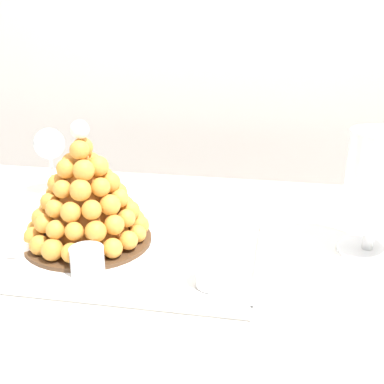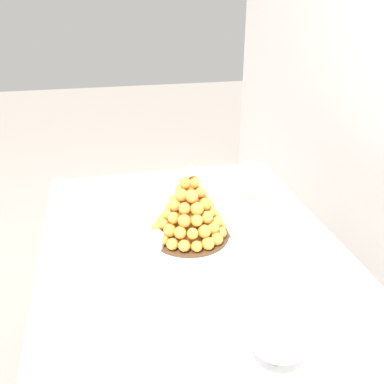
{
  "view_description": "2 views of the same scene",
  "coord_description": "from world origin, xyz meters",
  "px_view_note": "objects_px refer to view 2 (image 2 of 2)",
  "views": [
    {
      "loc": [
        0.21,
        -0.83,
        1.18
      ],
      "look_at": [
        0.07,
        -0.04,
        0.88
      ],
      "focal_mm": 46.58,
      "sensor_mm": 36.0,
      "label": 1
    },
    {
      "loc": [
        1.01,
        -0.24,
        1.48
      ],
      "look_at": [
        -0.03,
        -0.02,
        0.96
      ],
      "focal_mm": 40.73,
      "sensor_mm": 36.0,
      "label": 2
    }
  ],
  "objects_px": {
    "dessert_cup_left": "(146,208)",
    "dessert_cup_mid_left": "(155,242)",
    "serving_tray": "(181,246)",
    "wine_glass": "(248,172)",
    "dessert_cup_centre": "(167,287)",
    "macaron_goblet": "(281,313)",
    "creme_brulee_ramekin": "(167,216)",
    "croquembouche": "(190,211)"
  },
  "relations": [
    {
      "from": "dessert_cup_left",
      "to": "dessert_cup_mid_left",
      "type": "height_order",
      "value": "dessert_cup_left"
    },
    {
      "from": "creme_brulee_ramekin",
      "to": "macaron_goblet",
      "type": "height_order",
      "value": "macaron_goblet"
    },
    {
      "from": "dessert_cup_left",
      "to": "serving_tray",
      "type": "bearing_deg",
      "value": 19.68
    },
    {
      "from": "macaron_goblet",
      "to": "wine_glass",
      "type": "height_order",
      "value": "macaron_goblet"
    },
    {
      "from": "dessert_cup_mid_left",
      "to": "creme_brulee_ramekin",
      "type": "bearing_deg",
      "value": 158.34
    },
    {
      "from": "dessert_cup_centre",
      "to": "serving_tray",
      "type": "bearing_deg",
      "value": 159.65
    },
    {
      "from": "dessert_cup_left",
      "to": "dessert_cup_centre",
      "type": "distance_m",
      "value": 0.44
    },
    {
      "from": "dessert_cup_centre",
      "to": "croquembouche",
      "type": "bearing_deg",
      "value": 155.93
    },
    {
      "from": "dessert_cup_mid_left",
      "to": "wine_glass",
      "type": "distance_m",
      "value": 0.45
    },
    {
      "from": "croquembouche",
      "to": "wine_glass",
      "type": "distance_m",
      "value": 0.32
    },
    {
      "from": "croquembouche",
      "to": "dessert_cup_centre",
      "type": "bearing_deg",
      "value": -24.07
    },
    {
      "from": "serving_tray",
      "to": "wine_glass",
      "type": "bearing_deg",
      "value": 129.05
    },
    {
      "from": "macaron_goblet",
      "to": "wine_glass",
      "type": "distance_m",
      "value": 0.75
    },
    {
      "from": "croquembouche",
      "to": "dessert_cup_mid_left",
      "type": "distance_m",
      "value": 0.14
    },
    {
      "from": "dessert_cup_centre",
      "to": "creme_brulee_ramekin",
      "type": "height_order",
      "value": "dessert_cup_centre"
    },
    {
      "from": "croquembouche",
      "to": "dessert_cup_mid_left",
      "type": "bearing_deg",
      "value": -68.96
    },
    {
      "from": "serving_tray",
      "to": "wine_glass",
      "type": "relative_size",
      "value": 3.48
    },
    {
      "from": "serving_tray",
      "to": "croquembouche",
      "type": "distance_m",
      "value": 0.11
    },
    {
      "from": "croquembouche",
      "to": "dessert_cup_centre",
      "type": "xyz_separation_m",
      "value": [
        0.26,
        -0.12,
        -0.07
      ]
    },
    {
      "from": "creme_brulee_ramekin",
      "to": "croquembouche",
      "type": "bearing_deg",
      "value": 22.36
    },
    {
      "from": "dessert_cup_centre",
      "to": "wine_glass",
      "type": "bearing_deg",
      "value": 140.67
    },
    {
      "from": "dessert_cup_centre",
      "to": "wine_glass",
      "type": "height_order",
      "value": "wine_glass"
    },
    {
      "from": "dessert_cup_left",
      "to": "wine_glass",
      "type": "xyz_separation_m",
      "value": [
        -0.01,
        0.37,
        0.09
      ]
    },
    {
      "from": "serving_tray",
      "to": "wine_glass",
      "type": "xyz_separation_m",
      "value": [
        -0.24,
        0.29,
        0.12
      ]
    },
    {
      "from": "dessert_cup_left",
      "to": "wine_glass",
      "type": "height_order",
      "value": "wine_glass"
    },
    {
      "from": "dessert_cup_left",
      "to": "creme_brulee_ramekin",
      "type": "distance_m",
      "value": 0.09
    },
    {
      "from": "wine_glass",
      "to": "serving_tray",
      "type": "bearing_deg",
      "value": -50.95
    },
    {
      "from": "wine_glass",
      "to": "dessert_cup_left",
      "type": "bearing_deg",
      "value": -87.88
    },
    {
      "from": "serving_tray",
      "to": "dessert_cup_left",
      "type": "bearing_deg",
      "value": -160.32
    },
    {
      "from": "dessert_cup_centre",
      "to": "creme_brulee_ramekin",
      "type": "bearing_deg",
      "value": 170.3
    },
    {
      "from": "croquembouche",
      "to": "dessert_cup_centre",
      "type": "relative_size",
      "value": 4.51
    },
    {
      "from": "dessert_cup_centre",
      "to": "macaron_goblet",
      "type": "distance_m",
      "value": 0.35
    },
    {
      "from": "creme_brulee_ramekin",
      "to": "macaron_goblet",
      "type": "bearing_deg",
      "value": 10.7
    },
    {
      "from": "dessert_cup_left",
      "to": "dessert_cup_centre",
      "type": "height_order",
      "value": "dessert_cup_left"
    },
    {
      "from": "dessert_cup_left",
      "to": "dessert_cup_mid_left",
      "type": "relative_size",
      "value": 0.96
    },
    {
      "from": "serving_tray",
      "to": "dessert_cup_centre",
      "type": "xyz_separation_m",
      "value": [
        0.22,
        -0.08,
        0.02
      ]
    },
    {
      "from": "macaron_goblet",
      "to": "creme_brulee_ramekin",
      "type": "bearing_deg",
      "value": -169.3
    },
    {
      "from": "wine_glass",
      "to": "dessert_cup_mid_left",
      "type": "bearing_deg",
      "value": -57.49
    },
    {
      "from": "creme_brulee_ramekin",
      "to": "macaron_goblet",
      "type": "relative_size",
      "value": 0.35
    },
    {
      "from": "creme_brulee_ramekin",
      "to": "dessert_cup_left",
      "type": "bearing_deg",
      "value": -130.34
    },
    {
      "from": "dessert_cup_left",
      "to": "macaron_goblet",
      "type": "xyz_separation_m",
      "value": [
        0.71,
        0.19,
        0.11
      ]
    },
    {
      "from": "croquembouche",
      "to": "macaron_goblet",
      "type": "height_order",
      "value": "croquembouche"
    }
  ]
}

